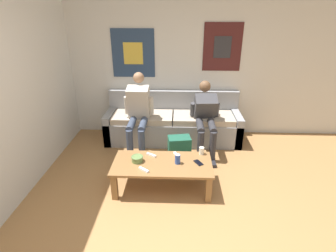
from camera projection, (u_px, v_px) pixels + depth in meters
wall_back at (184, 63)px, 4.47m from camera, size 10.00×0.07×2.55m
couch at (173, 124)px, 4.57m from camera, size 2.29×0.70×0.82m
coffee_table at (162, 167)px, 3.28m from camera, size 1.23×0.60×0.37m
person_seated_adult at (138, 111)px, 4.11m from camera, size 0.47×0.86×1.22m
person_seated_teen at (205, 115)px, 4.11m from camera, size 0.47×0.99×1.07m
backpack at (179, 150)px, 3.92m from camera, size 0.36×0.29×0.40m
ceramic_bowl at (137, 159)px, 3.27m from camera, size 0.15×0.15×0.08m
pillar_candle at (202, 151)px, 3.44m from camera, size 0.07×0.07×0.11m
drink_can_blue at (178, 159)px, 3.22m from camera, size 0.07×0.07×0.12m
game_controller_near_left at (177, 155)px, 3.41m from camera, size 0.09×0.14×0.03m
game_controller_near_right at (151, 155)px, 3.41m from camera, size 0.14×0.11×0.03m
game_controller_far_center at (144, 170)px, 3.10m from camera, size 0.13×0.12×0.03m
cell_phone at (198, 163)px, 3.25m from camera, size 0.12×0.15×0.01m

